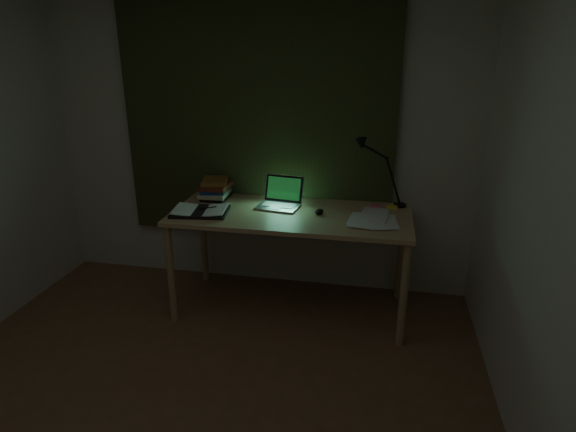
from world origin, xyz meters
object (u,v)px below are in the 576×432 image
desk (291,262)px  desk_lamp (402,173)px  book_stack (215,189)px  loose_papers (371,217)px  laptop (278,194)px  open_textbook (200,211)px

desk → desk_lamp: bearing=21.3°
desk → book_stack: book_stack is taller
desk → book_stack: (-0.66, 0.22, 0.49)m
desk_lamp → book_stack: bearing=-171.0°
desk → book_stack: size_ratio=6.99×
book_stack → desk_lamp: desk_lamp is taller
book_stack → loose_papers: book_stack is taller
laptop → book_stack: 0.56m
open_textbook → book_stack: bearing=82.7°
open_textbook → desk_lamp: 1.54m
desk → desk_lamp: (0.79, 0.31, 0.66)m
laptop → open_textbook: bearing=-148.5°
laptop → loose_papers: size_ratio=1.09×
desk_lamp → loose_papers: bearing=-117.3°
desk → desk_lamp: size_ratio=3.36×
open_textbook → desk_lamp: bearing=9.4°
laptop → open_textbook: laptop is taller
laptop → desk_lamp: 0.95m
open_textbook → loose_papers: bearing=-1.9°
open_textbook → book_stack: book_stack is taller
open_textbook → book_stack: 0.36m
desk_lamp → laptop: bearing=-161.3°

